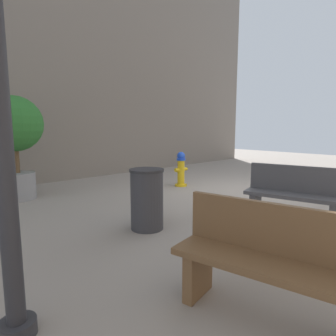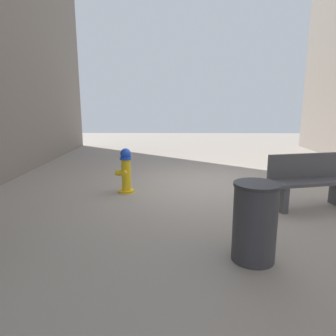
# 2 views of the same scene
# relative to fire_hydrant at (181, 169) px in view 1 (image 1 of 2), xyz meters

# --- Properties ---
(ground_plane) EXTENTS (23.40, 23.40, 0.00)m
(ground_plane) POSITION_rel_fire_hydrant_xyz_m (-1.73, -0.63, -0.46)
(ground_plane) COLOR gray
(building_facade_right) EXTENTS (0.70, 18.00, 9.92)m
(building_facade_right) POSITION_rel_fire_hydrant_xyz_m (3.26, 2.07, 4.50)
(building_facade_right) COLOR slate
(building_facade_right) RESTS_ON ground_plane
(fire_hydrant) EXTENTS (0.39, 0.42, 0.92)m
(fire_hydrant) POSITION_rel_fire_hydrant_xyz_m (0.00, 0.00, 0.00)
(fire_hydrant) COLOR gold
(fire_hydrant) RESTS_ON ground_plane
(bench_near) EXTENTS (1.54, 0.76, 0.95)m
(bench_near) POSITION_rel_fire_hydrant_xyz_m (-3.38, 0.85, 0.02)
(bench_near) COLOR #4C4C51
(bench_near) RESTS_ON ground_plane
(bench_far) EXTENTS (1.66, 0.74, 0.95)m
(bench_far) POSITION_rel_fire_hydrant_xyz_m (-4.27, 3.37, 0.03)
(bench_far) COLOR brown
(bench_far) RESTS_ON ground_plane
(planter_tree) EXTENTS (1.19, 1.19, 2.25)m
(planter_tree) POSITION_rel_fire_hydrant_xyz_m (1.47, 3.62, 0.98)
(planter_tree) COLOR gray
(planter_tree) RESTS_ON ground_plane
(trash_bin) EXTENTS (0.53, 0.53, 0.95)m
(trash_bin) POSITION_rel_fire_hydrant_xyz_m (-1.92, 2.75, 0.01)
(trash_bin) COLOR #38383D
(trash_bin) RESTS_ON ground_plane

